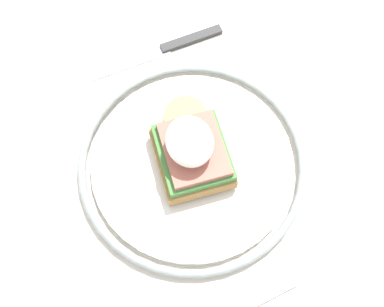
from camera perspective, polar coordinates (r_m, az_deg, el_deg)
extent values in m
plane|color=#B2ADA3|center=(1.35, 0.37, -13.07)|extent=(6.00, 6.00, 0.00)
cube|color=beige|center=(0.65, 0.75, -1.64)|extent=(0.92, 0.69, 0.03)
cylinder|color=beige|center=(1.21, 8.27, 12.53)|extent=(0.06, 0.06, 0.71)
cylinder|color=beige|center=(1.18, -18.72, 5.79)|extent=(0.06, 0.06, 0.71)
cylinder|color=silver|center=(0.63, 0.00, -1.08)|extent=(0.24, 0.24, 0.01)
torus|color=gray|center=(0.62, 0.00, -0.91)|extent=(0.27, 0.27, 0.01)
cube|color=#9E703D|center=(0.61, 0.00, -0.39)|extent=(0.09, 0.08, 0.02)
cube|color=#427A38|center=(0.60, 0.11, 0.19)|extent=(0.09, 0.08, 0.01)
cube|color=#9E5647|center=(0.59, 0.17, 0.66)|extent=(0.08, 0.07, 0.01)
ellipsoid|color=white|center=(0.57, -0.26, 1.34)|extent=(0.06, 0.05, 0.04)
cylinder|color=#E5C656|center=(0.64, -0.29, 4.16)|extent=(0.05, 0.05, 0.00)
cube|color=silver|center=(0.59, 6.48, -15.64)|extent=(0.03, 0.11, 0.00)
cube|color=#2D2D2D|center=(0.71, -0.07, 12.11)|extent=(0.02, 0.08, 0.01)
cube|color=silver|center=(0.70, -6.66, 9.72)|extent=(0.03, 0.11, 0.00)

